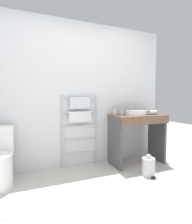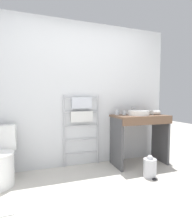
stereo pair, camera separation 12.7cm
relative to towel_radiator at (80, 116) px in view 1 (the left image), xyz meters
name	(u,v)px [view 1 (the left image)]	position (x,y,z in m)	size (l,w,h in m)	color
ground_plane	(125,221)	(0.00, -1.47, -0.85)	(12.00, 12.00, 0.00)	beige
wall_back	(78,95)	(0.00, 0.11, 0.37)	(3.23, 0.12, 2.44)	silver
towel_radiator	(80,116)	(0.00, 0.00, 0.00)	(0.62, 0.06, 1.21)	silver
vanity_counter	(137,131)	(0.97, -0.26, -0.27)	(0.93, 0.53, 0.87)	brown
sink_basin	(136,112)	(0.94, -0.27, 0.06)	(0.36, 0.36, 0.08)	white
faucet	(130,109)	(0.94, -0.08, 0.10)	(0.02, 0.10, 0.14)	silver
cup_near_wall	(115,112)	(0.62, -0.07, 0.06)	(0.07, 0.07, 0.08)	silver
cup_near_edge	(122,112)	(0.73, -0.14, 0.06)	(0.07, 0.07, 0.09)	silver
hair_dryer	(152,112)	(1.28, -0.28, 0.06)	(0.20, 0.19, 0.08)	white
trash_bin	(148,166)	(0.83, -0.75, -0.71)	(0.19, 0.22, 0.33)	silver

